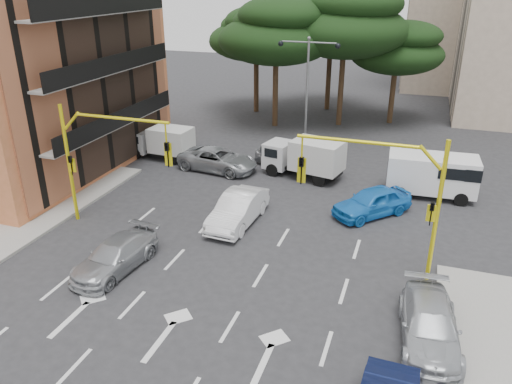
% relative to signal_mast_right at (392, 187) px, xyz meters
% --- Properties ---
extents(ground, '(120.00, 120.00, 0.00)m').
position_rel_signal_mast_right_xyz_m(ground, '(-6.80, -1.99, -3.88)').
color(ground, '#28282B').
rests_on(ground, ground).
extents(median_strip, '(1.40, 6.00, 0.15)m').
position_rel_signal_mast_right_xyz_m(median_strip, '(-6.80, 14.01, -3.81)').
color(median_strip, gray).
rests_on(median_strip, ground).
extents(apartment_beige_far, '(16.20, 12.15, 16.70)m').
position_rel_signal_mast_right_xyz_m(apartment_beige_far, '(6.15, 42.01, 4.47)').
color(apartment_beige_far, tan).
rests_on(apartment_beige_far, ground).
extents(pine_left_near, '(9.15, 9.15, 10.23)m').
position_rel_signal_mast_right_xyz_m(pine_left_near, '(-10.75, 19.96, 3.72)').
color(pine_left_near, '#382616').
rests_on(pine_left_near, ground).
extents(pine_center, '(9.98, 9.98, 11.16)m').
position_rel_signal_mast_right_xyz_m(pine_center, '(-5.75, 21.96, 4.41)').
color(pine_center, '#382616').
rests_on(pine_center, ground).
extents(pine_left_far, '(8.32, 8.32, 9.30)m').
position_rel_signal_mast_right_xyz_m(pine_left_far, '(-13.75, 23.96, 3.03)').
color(pine_left_far, '#382616').
rests_on(pine_left_far, ground).
extents(pine_right, '(7.49, 7.49, 8.37)m').
position_rel_signal_mast_right_xyz_m(pine_right, '(-1.75, 23.96, 2.33)').
color(pine_right, '#382616').
rests_on(pine_right, ground).
extents(pine_back, '(9.15, 9.15, 10.23)m').
position_rel_signal_mast_right_xyz_m(pine_back, '(-7.75, 26.96, 3.72)').
color(pine_back, '#382616').
rests_on(pine_back, ground).
extents(signal_mast_right, '(5.79, 0.37, 6.00)m').
position_rel_signal_mast_right_xyz_m(signal_mast_right, '(0.00, 0.00, 0.00)').
color(signal_mast_right, yellow).
rests_on(signal_mast_right, ground).
extents(signal_mast_left, '(5.79, 0.37, 6.00)m').
position_rel_signal_mast_right_xyz_m(signal_mast_left, '(-13.61, 0.00, 0.00)').
color(signal_mast_left, yellow).
rests_on(signal_mast_left, ground).
extents(street_lamp_center, '(4.16, 0.36, 7.77)m').
position_rel_signal_mast_right_xyz_m(street_lamp_center, '(-6.80, 14.01, 1.54)').
color(street_lamp_center, slate).
rests_on(street_lamp_center, median_strip).
extents(car_white_hatch, '(1.89, 4.80, 1.56)m').
position_rel_signal_mast_right_xyz_m(car_white_hatch, '(-7.39, 2.21, -3.11)').
color(car_white_hatch, silver).
rests_on(car_white_hatch, ground).
extents(car_blue_compact, '(4.25, 4.41, 1.49)m').
position_rel_signal_mast_right_xyz_m(car_blue_compact, '(-1.13, 5.34, -3.14)').
color(car_blue_compact, blue).
rests_on(car_blue_compact, ground).
extents(car_silver_wagon, '(2.31, 4.66, 1.30)m').
position_rel_signal_mast_right_xyz_m(car_silver_wagon, '(-10.78, -3.49, -3.23)').
color(car_silver_wagon, '#9B9EA3').
rests_on(car_silver_wagon, ground).
extents(car_silver_cross_a, '(5.40, 2.99, 1.43)m').
position_rel_signal_mast_right_xyz_m(car_silver_cross_a, '(-11.26, 8.83, -3.17)').
color(car_silver_cross_a, '#96999D').
rests_on(car_silver_cross_a, ground).
extents(car_silver_cross_b, '(4.09, 2.06, 1.34)m').
position_rel_signal_mast_right_xyz_m(car_silver_cross_b, '(-7.42, 11.01, -3.22)').
color(car_silver_cross_b, '#929499').
rests_on(car_silver_cross_b, ground).
extents(car_silver_parked, '(2.36, 4.84, 1.35)m').
position_rel_signal_mast_right_xyz_m(car_silver_parked, '(1.90, -4.03, -3.21)').
color(car_silver_parked, '#AEB2B7').
rests_on(car_silver_parked, ground).
extents(van_white, '(4.92, 2.41, 2.41)m').
position_rel_signal_mast_right_xyz_m(van_white, '(1.70, 9.01, -2.68)').
color(van_white, white).
rests_on(van_white, ground).
extents(box_truck_a, '(4.63, 2.21, 2.22)m').
position_rel_signal_mast_right_xyz_m(box_truck_a, '(-15.80, 9.75, -2.78)').
color(box_truck_a, silver).
rests_on(box_truck_a, ground).
extents(box_truck_b, '(5.30, 3.09, 2.45)m').
position_rel_signal_mast_right_xyz_m(box_truck_b, '(-5.80, 9.51, -2.66)').
color(box_truck_b, silver).
rests_on(box_truck_b, ground).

